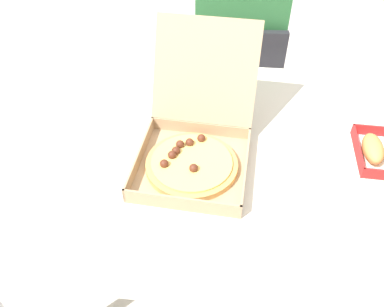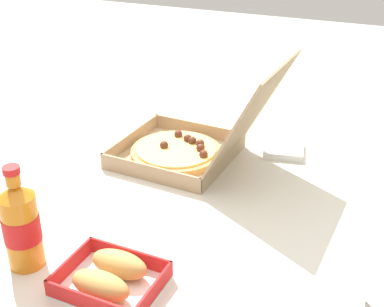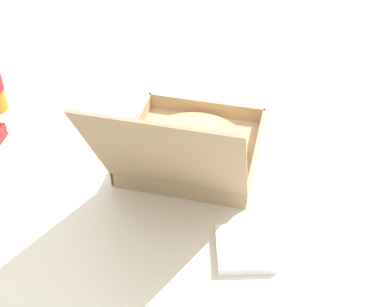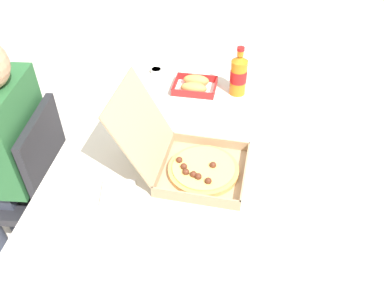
{
  "view_description": "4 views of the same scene",
  "coord_description": "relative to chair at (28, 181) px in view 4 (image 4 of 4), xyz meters",
  "views": [
    {
      "loc": [
        0.02,
        -0.86,
        1.53
      ],
      "look_at": [
        -0.07,
        -0.09,
        0.8
      ],
      "focal_mm": 37.36,
      "sensor_mm": 36.0,
      "label": 1
    },
    {
      "loc": [
        1.13,
        0.45,
        1.44
      ],
      "look_at": [
        0.01,
        -0.01,
        0.81
      ],
      "focal_mm": 49.6,
      "sensor_mm": 36.0,
      "label": 2
    },
    {
      "loc": [
        -0.21,
        0.83,
        1.58
      ],
      "look_at": [
        -0.07,
        -0.07,
        0.76
      ],
      "focal_mm": 49.74,
      "sensor_mm": 36.0,
      "label": 3
    },
    {
      "loc": [
        -1.07,
        -0.19,
        1.74
      ],
      "look_at": [
        0.01,
        -0.04,
        0.77
      ],
      "focal_mm": 37.06,
      "sensor_mm": 36.0,
      "label": 4
    }
  ],
  "objects": [
    {
      "name": "ground_plane",
      "position": [
        -0.05,
        -0.7,
        -0.48
      ],
      "size": [
        10.0,
        10.0,
        0.0
      ],
      "primitive_type": "plane",
      "color": "beige"
    },
    {
      "name": "dining_table",
      "position": [
        -0.05,
        -0.7,
        0.19
      ],
      "size": [
        1.35,
        0.93,
        0.75
      ],
      "color": "silver",
      "rests_on": "ground_plane"
    },
    {
      "name": "chair",
      "position": [
        0.0,
        0.0,
        0.0
      ],
      "size": [
        0.43,
        0.43,
        0.83
      ],
      "color": "#232328",
      "rests_on": "ground_plane"
    },
    {
      "name": "diner_person",
      "position": [
        -0.0,
        0.06,
        0.21
      ],
      "size": [
        0.37,
        0.42,
        1.15
      ],
      "color": "#333847",
      "rests_on": "ground_plane"
    },
    {
      "name": "pizza_box_open",
      "position": [
        -0.11,
        -0.75,
        0.32
      ],
      "size": [
        0.33,
        0.46,
        0.31
      ],
      "color": "tan",
      "rests_on": "dining_table"
    },
    {
      "name": "bread_side_box",
      "position": [
        0.42,
        -0.69,
        0.3
      ],
      "size": [
        0.16,
        0.2,
        0.06
      ],
      "color": "white",
      "rests_on": "dining_table"
    },
    {
      "name": "cola_bottle",
      "position": [
        0.42,
        -0.88,
        0.36
      ],
      "size": [
        0.07,
        0.07,
        0.22
      ],
      "color": "orange",
      "rests_on": "dining_table"
    },
    {
      "name": "paper_menu",
      "position": [
        -0.51,
        -0.9,
        0.27
      ],
      "size": [
        0.25,
        0.22,
        0.0
      ],
      "primitive_type": "cube",
      "rotation": [
        0.0,
        0.0,
        0.37
      ],
      "color": "white",
      "rests_on": "dining_table"
    },
    {
      "name": "napkin_pile",
      "position": [
        -0.26,
        -0.52,
        0.28
      ],
      "size": [
        0.13,
        0.13,
        0.02
      ],
      "primitive_type": "cube",
      "rotation": [
        0.0,
        0.0,
        0.19
      ],
      "color": "white",
      "rests_on": "dining_table"
    },
    {
      "name": "dipping_sauce_cup",
      "position": [
        0.55,
        -0.48,
        0.28
      ],
      "size": [
        0.06,
        0.06,
        0.02
      ],
      "color": "white",
      "rests_on": "dining_table"
    }
  ]
}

